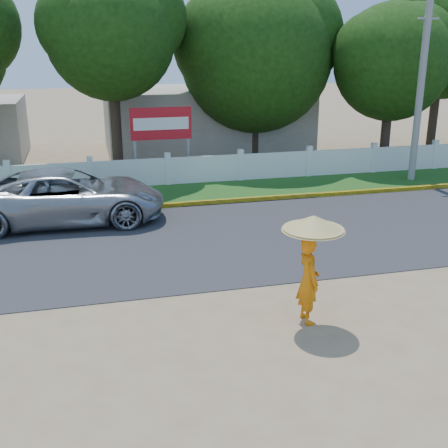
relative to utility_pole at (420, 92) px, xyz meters
name	(u,v)px	position (x,y,z in m)	size (l,w,h in m)	color
ground	(246,309)	(-9.91, -9.58, -3.56)	(120.00, 120.00, 0.00)	#9E8460
road	(203,240)	(-9.91, -5.08, -3.55)	(60.00, 7.00, 0.02)	#38383A
grass_verge	(174,194)	(-9.91, 0.17, -3.54)	(60.00, 3.50, 0.03)	#2D601E
curb	(182,204)	(-9.91, -1.53, -3.48)	(40.00, 0.18, 0.16)	yellow
fence	(168,171)	(-9.91, 1.62, -3.01)	(40.00, 0.10, 1.10)	silver
building_near	(205,120)	(-6.91, 8.42, -1.96)	(10.00, 6.00, 3.20)	#B7AD99
utility_pole	(420,92)	(0.00, 0.00, 0.00)	(0.28, 0.28, 7.11)	gray
vehicle	(68,196)	(-13.69, -2.36, -2.71)	(2.80, 6.07, 1.69)	#A1A5A9
monk_with_parasol	(311,254)	(-8.83, -10.41, -2.06)	(1.26, 1.26, 2.29)	orange
billboard	(161,127)	(-9.97, 2.71, -1.41)	(2.50, 0.13, 2.95)	gray
tree_row	(268,51)	(-4.83, 4.69, 1.51)	(38.57, 8.35, 8.69)	#473828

